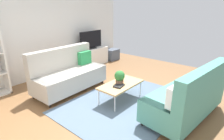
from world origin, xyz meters
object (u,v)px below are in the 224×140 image
(couch_green, at_px, (188,97))
(tv_console, at_px, (91,57))
(storage_trunk, at_px, (112,54))
(bottle_1, at_px, (85,48))
(tv, at_px, (91,40))
(coffee_table, at_px, (121,85))
(potted_plant, at_px, (120,77))
(couch_beige, at_px, (69,74))
(bottle_0, at_px, (83,48))
(vase_0, at_px, (78,49))
(table_book_0, at_px, (119,86))

(couch_green, height_order, tv_console, couch_green)
(storage_trunk, bearing_deg, bottle_1, 177.59)
(tv, relative_size, bottle_1, 6.12)
(coffee_table, bearing_deg, potted_plant, 137.00)
(tv, height_order, bottle_1, tv)
(couch_beige, distance_m, bottle_0, 1.80)
(tv, xyz_separation_m, vase_0, (-0.58, 0.07, -0.25))
(bottle_0, height_order, bottle_1, bottle_0)
(coffee_table, distance_m, bottle_0, 2.71)
(tv_console, xyz_separation_m, tv, (0.00, -0.02, 0.63))
(tv_console, relative_size, tv, 1.40)
(table_book_0, xyz_separation_m, vase_0, (1.04, 2.62, 0.26))
(storage_trunk, distance_m, vase_0, 1.75)
(potted_plant, bearing_deg, bottle_0, 66.52)
(couch_beige, relative_size, bottle_0, 10.27)
(storage_trunk, xyz_separation_m, potted_plant, (-2.59, -2.39, 0.37))
(table_book_0, bearing_deg, potted_plant, 33.04)
(storage_trunk, bearing_deg, vase_0, 174.90)
(tv_console, distance_m, vase_0, 0.70)
(couch_beige, distance_m, tv, 2.21)
(table_book_0, height_order, vase_0, vase_0)
(potted_plant, xyz_separation_m, vase_0, (0.91, 2.54, 0.11))
(couch_green, height_order, coffee_table, couch_green)
(potted_plant, relative_size, bottle_1, 1.93)
(tv, bearing_deg, couch_beige, -149.98)
(couch_beige, bearing_deg, potted_plant, 103.05)
(tv_console, xyz_separation_m, potted_plant, (-1.49, -2.49, 0.27))
(vase_0, height_order, bottle_1, bottle_1)
(bottle_1, bearing_deg, coffee_table, -114.79)
(bottle_0, bearing_deg, storage_trunk, -2.25)
(bottle_0, relative_size, bottle_1, 1.14)
(table_book_0, bearing_deg, vase_0, 68.45)
(coffee_table, bearing_deg, vase_0, 70.85)
(coffee_table, relative_size, bottle_0, 5.88)
(tv, xyz_separation_m, table_book_0, (-1.62, -2.55, -0.51))
(couch_green, relative_size, tv_console, 1.42)
(tv_console, bearing_deg, potted_plant, -120.91)
(couch_green, relative_size, coffee_table, 1.80)
(couch_green, distance_m, potted_plant, 1.48)
(couch_green, bearing_deg, tv_console, 79.60)
(tv, distance_m, bottle_0, 0.48)
(couch_beige, distance_m, table_book_0, 1.50)
(tv, distance_m, potted_plant, 2.91)
(couch_beige, distance_m, tv_console, 2.16)
(bottle_0, bearing_deg, tv, 2.68)
(coffee_table, bearing_deg, bottle_1, 65.21)
(couch_beige, xyz_separation_m, tv, (1.86, 1.07, 0.51))
(couch_green, relative_size, vase_0, 16.51)
(tv, bearing_deg, bottle_0, -177.32)
(table_book_0, xyz_separation_m, bottle_0, (1.19, 2.53, 0.30))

